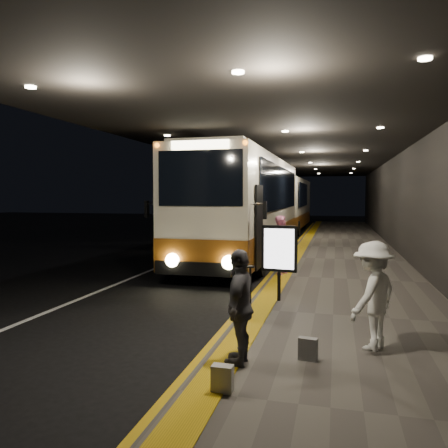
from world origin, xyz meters
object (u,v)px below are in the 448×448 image
at_px(coach_main, 247,211).
at_px(passenger_waiting_grey, 240,307).
at_px(passenger_waiting_white, 373,295).
at_px(passenger_boarding, 282,245).
at_px(bag_plain, 222,378).
at_px(info_sign, 279,250).
at_px(coach_second, 287,207).
at_px(bag_polka, 308,349).
at_px(stanchion_post, 250,292).

xyz_separation_m(coach_main, passenger_waiting_grey, (2.25, -11.65, -0.97)).
bearing_deg(coach_main, passenger_waiting_white, -68.14).
distance_m(coach_main, passenger_waiting_white, 11.35).
bearing_deg(passenger_waiting_white, passenger_boarding, -128.69).
bearing_deg(passenger_boarding, passenger_waiting_white, -146.28).
xyz_separation_m(passenger_boarding, passenger_waiting_white, (2.20, -6.23, -0.05)).
distance_m(bag_plain, info_sign, 5.02).
bearing_deg(info_sign, passenger_boarding, 103.21).
xyz_separation_m(coach_second, bag_polka, (3.11, -25.21, -1.47)).
bearing_deg(coach_second, passenger_waiting_grey, -84.40).
height_order(coach_second, bag_polka, coach_second).
bearing_deg(passenger_waiting_grey, passenger_boarding, -177.59).
xyz_separation_m(coach_second, passenger_waiting_white, (4.07, -24.44, -0.78)).
distance_m(bag_polka, bag_plain, 1.64).
height_order(passenger_waiting_white, info_sign, info_sign).
relative_size(passenger_waiting_white, passenger_waiting_grey, 1.03).
height_order(coach_main, passenger_boarding, coach_main).
distance_m(passenger_waiting_grey, bag_polka, 1.22).
bearing_deg(bag_plain, coach_second, 94.61).
relative_size(bag_polka, info_sign, 0.19).
xyz_separation_m(coach_second, passenger_waiting_grey, (2.16, -25.58, -0.80)).
relative_size(coach_main, coach_second, 1.11).
height_order(passenger_boarding, info_sign, passenger_boarding).
bearing_deg(bag_plain, passenger_boarding, 91.85).
bearing_deg(coach_main, passenger_boarding, -65.08).
xyz_separation_m(bag_polka, info_sign, (-0.89, 3.59, 1.01)).
bearing_deg(coach_second, bag_polka, -82.18).
distance_m(passenger_boarding, bag_polka, 7.15).
relative_size(bag_polka, stanchion_post, 0.33).
xyz_separation_m(bag_plain, stanchion_post, (-0.32, 3.43, 0.34)).
distance_m(passenger_boarding, passenger_waiting_white, 6.61).
bearing_deg(coach_second, passenger_boarding, -83.34).
xyz_separation_m(coach_second, info_sign, (2.22, -21.62, -0.46)).
relative_size(coach_main, passenger_waiting_white, 7.61).
height_order(coach_second, stanchion_post, coach_second).
relative_size(coach_second, bag_plain, 35.49).
distance_m(coach_main, bag_plain, 12.91).
bearing_deg(stanchion_post, passenger_waiting_white, -30.80).
distance_m(passenger_boarding, info_sign, 3.44).
bearing_deg(bag_plain, bag_polka, 53.76).
distance_m(passenger_waiting_grey, info_sign, 3.97).
xyz_separation_m(passenger_waiting_white, info_sign, (-1.85, 2.82, 0.32)).
relative_size(info_sign, stanchion_post, 1.73).
height_order(coach_main, coach_second, coach_main).
bearing_deg(coach_second, info_sign, -83.36).
bearing_deg(passenger_boarding, coach_main, 38.95).
height_order(coach_second, bag_plain, coach_second).
distance_m(coach_second, bag_polka, 25.45).
relative_size(coach_main, passenger_boarding, 7.19).
xyz_separation_m(passenger_waiting_grey, bag_polka, (0.95, 0.36, -0.67)).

